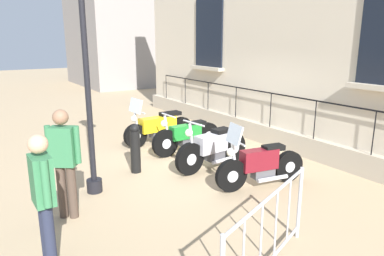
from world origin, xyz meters
TOP-DOWN VIEW (x-y plane):
  - ground_plane at (0.00, 0.00)m, footprint 60.00×60.00m
  - building_facade at (-2.68, -0.00)m, footprint 0.82×13.30m
  - motorcycle_yellow at (0.08, -1.77)m, footprint 2.07×0.71m
  - motorcycle_green at (-0.11, -0.66)m, footprint 1.93×0.59m
  - motorcycle_silver at (0.02, 0.58)m, footprint 1.95×0.67m
  - motorcycle_maroon at (-0.15, 1.88)m, footprint 1.88×0.63m
  - lamppost at (2.57, 0.41)m, footprint 0.34×1.04m
  - crowd_barrier at (1.63, 3.89)m, footprint 2.01×0.82m
  - bollard at (1.51, -0.10)m, footprint 0.21×0.21m
  - pedestrian_standing at (3.22, 1.13)m, footprint 0.44×0.39m
  - pedestrian_walking at (3.74, 2.28)m, footprint 0.23×0.53m
  - distant_building at (-3.73, -14.99)m, footprint 4.01×6.37m

SIDE VIEW (x-z plane):
  - ground_plane at x=0.00m, z-range 0.00..0.00m
  - motorcycle_green at x=-0.11m, z-range -0.09..0.93m
  - motorcycle_maroon at x=-0.15m, z-range -0.20..1.07m
  - motorcycle_yellow at x=0.08m, z-range -0.20..1.08m
  - motorcycle_silver at x=0.02m, z-range -0.11..1.00m
  - bollard at x=1.51m, z-range 0.00..1.04m
  - crowd_barrier at x=1.63m, z-range 0.04..1.09m
  - pedestrian_walking at x=3.74m, z-range 0.11..1.80m
  - pedestrian_standing at x=3.22m, z-range 0.12..1.85m
  - lamppost at x=2.57m, z-range 1.06..5.32m
  - distant_building at x=-3.73m, z-range 0.00..6.52m
  - building_facade at x=-2.68m, z-range -0.08..6.65m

